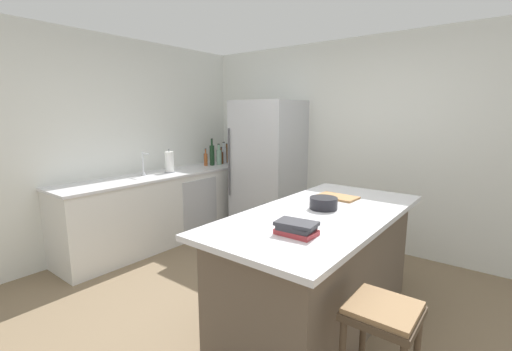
# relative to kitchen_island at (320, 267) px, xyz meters

# --- Properties ---
(ground_plane) EXTENTS (7.20, 7.20, 0.00)m
(ground_plane) POSITION_rel_kitchen_island_xyz_m (-0.39, -0.33, -0.47)
(ground_plane) COLOR #7A664C
(wall_rear) EXTENTS (6.00, 0.10, 2.60)m
(wall_rear) POSITION_rel_kitchen_island_xyz_m (-0.39, 1.92, 0.83)
(wall_rear) COLOR silver
(wall_rear) RESTS_ON ground_plane
(wall_left) EXTENTS (0.10, 6.00, 2.60)m
(wall_left) POSITION_rel_kitchen_island_xyz_m (-2.84, -0.33, 0.83)
(wall_left) COLOR silver
(wall_left) RESTS_ON ground_plane
(counter_run_left) EXTENTS (0.64, 2.78, 0.91)m
(counter_run_left) POSITION_rel_kitchen_island_xyz_m (-2.49, 0.40, -0.01)
(counter_run_left) COLOR silver
(counter_run_left) RESTS_ON ground_plane
(kitchen_island) EXTENTS (0.97, 2.05, 0.93)m
(kitchen_island) POSITION_rel_kitchen_island_xyz_m (0.00, 0.00, 0.00)
(kitchen_island) COLOR brown
(kitchen_island) RESTS_ON ground_plane
(refrigerator) EXTENTS (0.85, 0.77, 1.86)m
(refrigerator) POSITION_rel_kitchen_island_xyz_m (-1.61, 1.51, 0.46)
(refrigerator) COLOR #B7BABF
(refrigerator) RESTS_ON ground_plane
(bar_stool) EXTENTS (0.36, 0.36, 0.70)m
(bar_stool) POSITION_rel_kitchen_island_xyz_m (0.69, -0.62, 0.09)
(bar_stool) COLOR #473828
(bar_stool) RESTS_ON ground_plane
(sink_faucet) EXTENTS (0.15, 0.05, 0.30)m
(sink_faucet) POSITION_rel_kitchen_island_xyz_m (-2.53, 0.14, 0.60)
(sink_faucet) COLOR silver
(sink_faucet) RESTS_ON counter_run_left
(paper_towel_roll) EXTENTS (0.14, 0.14, 0.31)m
(paper_towel_roll) POSITION_rel_kitchen_island_xyz_m (-2.49, 0.50, 0.57)
(paper_towel_roll) COLOR gray
(paper_towel_roll) RESTS_ON counter_run_left
(whiskey_bottle) EXTENTS (0.08, 0.08, 0.30)m
(whiskey_bottle) POSITION_rel_kitchen_island_xyz_m (-2.53, 1.67, 0.56)
(whiskey_bottle) COLOR brown
(whiskey_bottle) RESTS_ON counter_run_left
(soda_bottle) EXTENTS (0.08, 0.08, 0.33)m
(soda_bottle) POSITION_rel_kitchen_island_xyz_m (-2.52, 1.58, 0.58)
(soda_bottle) COLOR silver
(soda_bottle) RESTS_ON counter_run_left
(syrup_bottle) EXTENTS (0.06, 0.06, 0.26)m
(syrup_bottle) POSITION_rel_kitchen_island_xyz_m (-2.49, 1.49, 0.54)
(syrup_bottle) COLOR #5B3319
(syrup_bottle) RESTS_ON counter_run_left
(gin_bottle) EXTENTS (0.08, 0.08, 0.32)m
(gin_bottle) POSITION_rel_kitchen_island_xyz_m (-2.45, 1.40, 0.57)
(gin_bottle) COLOR #8CB79E
(gin_bottle) RESTS_ON counter_run_left
(wine_bottle) EXTENTS (0.07, 0.07, 0.40)m
(wine_bottle) POSITION_rel_kitchen_island_xyz_m (-2.49, 1.29, 0.60)
(wine_bottle) COLOR #19381E
(wine_bottle) RESTS_ON counter_run_left
(vinegar_bottle) EXTENTS (0.05, 0.05, 0.26)m
(vinegar_bottle) POSITION_rel_kitchen_island_xyz_m (-2.54, 1.20, 0.54)
(vinegar_bottle) COLOR #994C23
(vinegar_bottle) RESTS_ON counter_run_left
(cookbook_stack) EXTENTS (0.27, 0.19, 0.08)m
(cookbook_stack) POSITION_rel_kitchen_island_xyz_m (0.11, -0.56, 0.50)
(cookbook_stack) COLOR #A83338
(cookbook_stack) RESTS_ON kitchen_island
(mixing_bowl) EXTENTS (0.22, 0.22, 0.09)m
(mixing_bowl) POSITION_rel_kitchen_island_xyz_m (-0.03, 0.09, 0.51)
(mixing_bowl) COLOR black
(mixing_bowl) RESTS_ON kitchen_island
(cutting_board) EXTENTS (0.36, 0.23, 0.02)m
(cutting_board) POSITION_rel_kitchen_island_xyz_m (-0.10, 0.49, 0.47)
(cutting_board) COLOR #9E7042
(cutting_board) RESTS_ON kitchen_island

